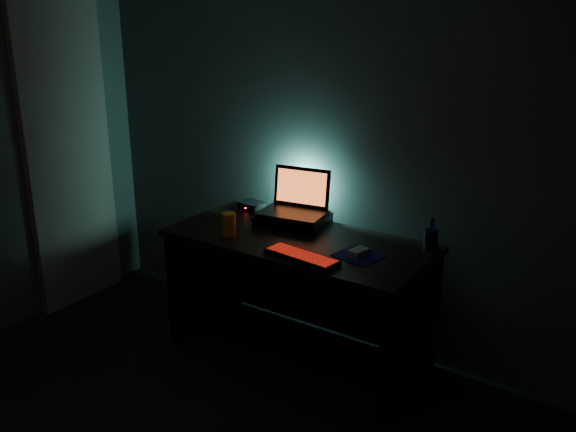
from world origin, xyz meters
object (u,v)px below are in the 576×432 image
object	(u,v)px
laptop	(296,203)
router	(252,206)
keyboard	(302,256)
juice_glass	(229,224)
mouse	(359,252)
pen_cup	(431,240)

from	to	relation	value
laptop	router	distance (m)	0.37
laptop	keyboard	distance (m)	0.59
juice_glass	router	size ratio (longest dim) A/B	0.79
keyboard	juice_glass	bearing A→B (deg)	-179.73
mouse	juice_glass	bearing A→B (deg)	-159.18
keyboard	laptop	bearing A→B (deg)	132.72
laptop	mouse	bearing A→B (deg)	-34.65
keyboard	mouse	world-z (taller)	mouse
mouse	router	distance (m)	0.98
laptop	pen_cup	bearing A→B (deg)	-6.87
laptop	mouse	size ratio (longest dim) A/B	3.64
juice_glass	laptop	bearing A→B (deg)	65.59
mouse	router	world-z (taller)	router
laptop	mouse	distance (m)	0.64
keyboard	juice_glass	world-z (taller)	juice_glass
mouse	juice_glass	world-z (taller)	juice_glass
juice_glass	pen_cup	bearing A→B (deg)	23.38
pen_cup	router	world-z (taller)	pen_cup
mouse	laptop	bearing A→B (deg)	164.89
keyboard	pen_cup	size ratio (longest dim) A/B	3.95
pen_cup	juice_glass	distance (m)	1.12
router	juice_glass	bearing A→B (deg)	-60.69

